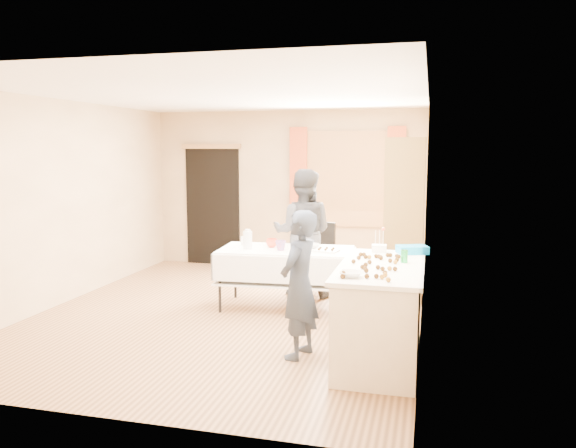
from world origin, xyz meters
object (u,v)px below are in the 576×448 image
(girl, at_px, (299,284))
(chair, at_px, (317,269))
(counter, at_px, (380,313))
(cabinet, at_px, (404,219))
(woman, at_px, (303,233))
(party_table, at_px, (286,273))

(girl, bearing_deg, chair, -159.39)
(counter, relative_size, girl, 1.15)
(cabinet, xyz_separation_m, woman, (-1.33, -0.16, -0.20))
(counter, distance_m, party_table, 1.95)
(counter, distance_m, woman, 2.48)
(counter, xyz_separation_m, girl, (-0.76, -0.12, 0.25))
(counter, bearing_deg, party_table, 131.38)
(cabinet, bearing_deg, girl, -109.62)
(cabinet, relative_size, girl, 1.50)
(counter, height_order, chair, chair)
(counter, height_order, woman, woman)
(cabinet, relative_size, woman, 1.24)
(cabinet, xyz_separation_m, party_table, (-1.39, -0.82, -0.62))
(party_table, relative_size, woman, 1.01)
(cabinet, bearing_deg, woman, -173.08)
(chair, distance_m, girl, 2.69)
(chair, bearing_deg, girl, -61.99)
(chair, bearing_deg, party_table, -79.55)
(cabinet, height_order, woman, cabinet)
(chair, bearing_deg, woman, -87.00)
(girl, distance_m, woman, 2.30)
(cabinet, xyz_separation_m, girl, (-0.86, -2.40, -0.35))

